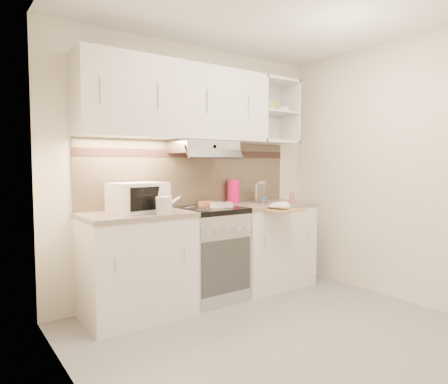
{
  "coord_description": "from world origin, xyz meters",
  "views": [
    {
      "loc": [
        -2.11,
        -2.1,
        1.32
      ],
      "look_at": [
        0.07,
        0.95,
        1.05
      ],
      "focal_mm": 32.0,
      "sensor_mm": 36.0,
      "label": 1
    }
  ],
  "objects_px": {
    "plate_stack": "(222,205)",
    "glass_jar": "(260,192)",
    "spray_bottle": "(292,196)",
    "watering_can": "(165,204)",
    "cutting_board": "(283,210)",
    "pink_pitcher": "(233,191)",
    "electric_range": "(209,253)",
    "microwave": "(138,197)"
  },
  "relations": [
    {
      "from": "pink_pitcher",
      "to": "watering_can",
      "type": "bearing_deg",
      "value": -161.29
    },
    {
      "from": "electric_range",
      "to": "pink_pitcher",
      "type": "xyz_separation_m",
      "value": [
        0.44,
        0.2,
        0.57
      ]
    },
    {
      "from": "plate_stack",
      "to": "spray_bottle",
      "type": "height_order",
      "value": "spray_bottle"
    },
    {
      "from": "microwave",
      "to": "pink_pitcher",
      "type": "bearing_deg",
      "value": -5.13
    },
    {
      "from": "microwave",
      "to": "plate_stack",
      "type": "relative_size",
      "value": 2.21
    },
    {
      "from": "microwave",
      "to": "spray_bottle",
      "type": "distance_m",
      "value": 1.7
    },
    {
      "from": "pink_pitcher",
      "to": "spray_bottle",
      "type": "distance_m",
      "value": 0.64
    },
    {
      "from": "watering_can",
      "to": "glass_jar",
      "type": "bearing_deg",
      "value": -1.74
    },
    {
      "from": "plate_stack",
      "to": "watering_can",
      "type": "bearing_deg",
      "value": -166.33
    },
    {
      "from": "microwave",
      "to": "spray_bottle",
      "type": "relative_size",
      "value": 2.7
    },
    {
      "from": "glass_jar",
      "to": "cutting_board",
      "type": "relative_size",
      "value": 0.68
    },
    {
      "from": "electric_range",
      "to": "glass_jar",
      "type": "bearing_deg",
      "value": 6.96
    },
    {
      "from": "cutting_board",
      "to": "watering_can",
      "type": "bearing_deg",
      "value": 168.64
    },
    {
      "from": "spray_bottle",
      "to": "glass_jar",
      "type": "bearing_deg",
      "value": 126.44
    },
    {
      "from": "microwave",
      "to": "cutting_board",
      "type": "distance_m",
      "value": 1.39
    },
    {
      "from": "cutting_board",
      "to": "glass_jar",
      "type": "bearing_deg",
      "value": 72.36
    },
    {
      "from": "electric_range",
      "to": "glass_jar",
      "type": "distance_m",
      "value": 0.93
    },
    {
      "from": "watering_can",
      "to": "glass_jar",
      "type": "height_order",
      "value": "glass_jar"
    },
    {
      "from": "watering_can",
      "to": "cutting_board",
      "type": "distance_m",
      "value": 1.21
    },
    {
      "from": "watering_can",
      "to": "spray_bottle",
      "type": "relative_size",
      "value": 1.37
    },
    {
      "from": "spray_bottle",
      "to": "cutting_board",
      "type": "height_order",
      "value": "spray_bottle"
    },
    {
      "from": "electric_range",
      "to": "cutting_board",
      "type": "height_order",
      "value": "electric_range"
    },
    {
      "from": "electric_range",
      "to": "pink_pitcher",
      "type": "bearing_deg",
      "value": 24.4
    },
    {
      "from": "plate_stack",
      "to": "glass_jar",
      "type": "xyz_separation_m",
      "value": [
        0.61,
        0.14,
        0.09
      ]
    },
    {
      "from": "watering_can",
      "to": "plate_stack",
      "type": "height_order",
      "value": "watering_can"
    },
    {
      "from": "plate_stack",
      "to": "glass_jar",
      "type": "distance_m",
      "value": 0.64
    },
    {
      "from": "spray_bottle",
      "to": "cutting_board",
      "type": "distance_m",
      "value": 0.45
    },
    {
      "from": "watering_can",
      "to": "plate_stack",
      "type": "relative_size",
      "value": 1.12
    },
    {
      "from": "pink_pitcher",
      "to": "cutting_board",
      "type": "bearing_deg",
      "value": -77.29
    },
    {
      "from": "microwave",
      "to": "plate_stack",
      "type": "xyz_separation_m",
      "value": [
        0.82,
        -0.1,
        -0.11
      ]
    },
    {
      "from": "plate_stack",
      "to": "spray_bottle",
      "type": "bearing_deg",
      "value": -6.71
    },
    {
      "from": "plate_stack",
      "to": "glass_jar",
      "type": "relative_size",
      "value": 1.01
    },
    {
      "from": "pink_pitcher",
      "to": "glass_jar",
      "type": "bearing_deg",
      "value": -24.56
    },
    {
      "from": "microwave",
      "to": "watering_can",
      "type": "xyz_separation_m",
      "value": [
        0.12,
        -0.27,
        -0.05
      ]
    },
    {
      "from": "plate_stack",
      "to": "cutting_board",
      "type": "relative_size",
      "value": 0.68
    },
    {
      "from": "electric_range",
      "to": "spray_bottle",
      "type": "bearing_deg",
      "value": -8.68
    },
    {
      "from": "plate_stack",
      "to": "pink_pitcher",
      "type": "xyz_separation_m",
      "value": [
        0.33,
        0.25,
        0.1
      ]
    },
    {
      "from": "electric_range",
      "to": "watering_can",
      "type": "bearing_deg",
      "value": -159.62
    },
    {
      "from": "microwave",
      "to": "spray_bottle",
      "type": "xyz_separation_m",
      "value": [
        1.68,
        -0.2,
        -0.05
      ]
    },
    {
      "from": "plate_stack",
      "to": "pink_pitcher",
      "type": "bearing_deg",
      "value": 37.1
    },
    {
      "from": "watering_can",
      "to": "cutting_board",
      "type": "xyz_separation_m",
      "value": [
        1.2,
        -0.16,
        -0.11
      ]
    },
    {
      "from": "pink_pitcher",
      "to": "spray_bottle",
      "type": "relative_size",
      "value": 1.32
    }
  ]
}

